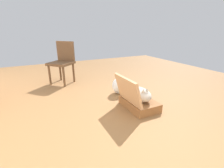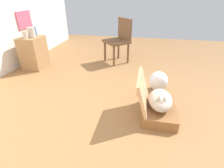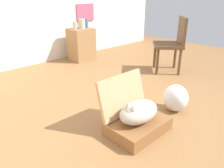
# 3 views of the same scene
# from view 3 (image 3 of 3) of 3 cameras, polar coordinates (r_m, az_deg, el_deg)

# --- Properties ---
(ground_plane) EXTENTS (7.68, 7.68, 0.00)m
(ground_plane) POSITION_cam_3_polar(r_m,az_deg,el_deg) (2.76, 1.80, -4.95)
(ground_plane) COLOR olive
(ground_plane) RESTS_ON ground
(suitcase_base) EXTENTS (0.58, 0.40, 0.13)m
(suitcase_base) POSITION_cam_3_polar(r_m,az_deg,el_deg) (2.22, 6.60, -10.58)
(suitcase_base) COLOR brown
(suitcase_base) RESTS_ON ground
(suitcase_lid) EXTENTS (0.58, 0.15, 0.39)m
(suitcase_lid) POSITION_cam_3_polar(r_m,az_deg,el_deg) (2.22, 2.65, -2.76)
(suitcase_lid) COLOR tan
(suitcase_lid) RESTS_ON suitcase_base
(cat) EXTENTS (0.51, 0.28, 0.23)m
(cat) POSITION_cam_3_polar(r_m,az_deg,el_deg) (2.14, 6.69, -6.97)
(cat) COLOR #B2A899
(cat) RESTS_ON suitcase_base
(plastic_bag_white) EXTENTS (0.26, 0.28, 0.31)m
(plastic_bag_white) POSITION_cam_3_polar(r_m,az_deg,el_deg) (2.64, 15.80, -3.42)
(plastic_bag_white) COLOR silver
(plastic_bag_white) RESTS_ON ground
(side_table) EXTENTS (0.44, 0.38, 0.61)m
(side_table) POSITION_cam_3_polar(r_m,az_deg,el_deg) (4.50, -7.76, 9.91)
(side_table) COLOR olive
(side_table) RESTS_ON ground
(vase_tall) EXTENTS (0.09, 0.09, 0.13)m
(vase_tall) POSITION_cam_3_polar(r_m,az_deg,el_deg) (4.38, -9.32, 14.43)
(vase_tall) COLOR #B7AD99
(vase_tall) RESTS_ON side_table
(vase_short) EXTENTS (0.08, 0.08, 0.17)m
(vase_short) POSITION_cam_3_polar(r_m,az_deg,el_deg) (4.47, -6.58, 15.00)
(vase_short) COLOR #38609E
(vase_short) RESTS_ON side_table
(vase_round) EXTENTS (0.13, 0.13, 0.18)m
(vase_round) POSITION_cam_3_polar(r_m,az_deg,el_deg) (4.39, -7.64, 14.85)
(vase_round) COLOR #B7AD99
(vase_round) RESTS_ON side_table
(chair) EXTENTS (0.64, 0.64, 0.90)m
(chair) POSITION_cam_3_polar(r_m,az_deg,el_deg) (3.86, 15.08, 10.16)
(chair) COLOR brown
(chair) RESTS_ON ground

